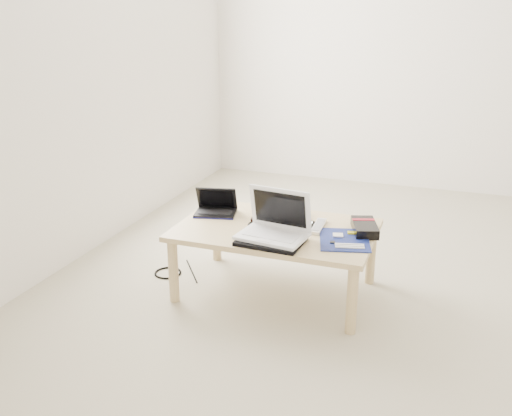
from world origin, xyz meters
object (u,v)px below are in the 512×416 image
(netbook, at_px, (216,208))
(white_laptop, at_px, (275,226))
(coffee_table, at_px, (276,235))
(gpu_box, at_px, (365,227))

(netbook, height_order, white_laptop, white_laptop)
(coffee_table, height_order, gpu_box, gpu_box)
(coffee_table, distance_m, netbook, 0.43)
(white_laptop, xyz_separation_m, gpu_box, (0.43, 0.26, -0.05))
(netbook, xyz_separation_m, gpu_box, (0.89, 0.00, -0.01))
(netbook, bearing_deg, white_laptop, -29.96)
(coffee_table, distance_m, gpu_box, 0.50)
(netbook, relative_size, gpu_box, 1.00)
(white_laptop, bearing_deg, netbook, 150.04)
(coffee_table, relative_size, white_laptop, 2.91)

